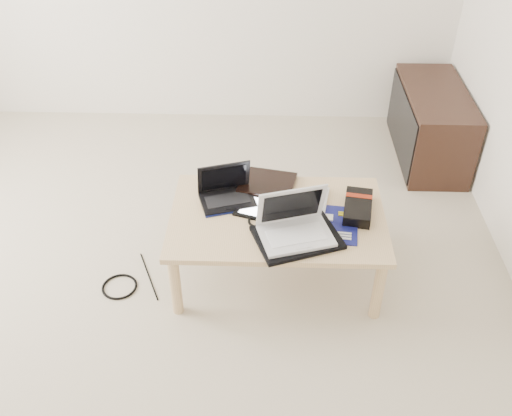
{
  "coord_description": "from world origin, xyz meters",
  "views": [
    {
      "loc": [
        0.67,
        -2.05,
        2.22
      ],
      "look_at": [
        0.6,
        0.22,
        0.44
      ],
      "focal_mm": 40.0,
      "sensor_mm": 36.0,
      "label": 1
    }
  ],
  "objects_px": {
    "coffee_table": "(277,223)",
    "white_laptop": "(294,225)",
    "gpu_box": "(358,207)",
    "media_cabinet": "(430,124)",
    "netbook": "(226,193)"
  },
  "relations": [
    {
      "from": "gpu_box",
      "to": "coffee_table",
      "type": "bearing_deg",
      "value": -174.09
    },
    {
      "from": "coffee_table",
      "to": "white_laptop",
      "type": "xyz_separation_m",
      "value": [
        0.08,
        -0.16,
        0.12
      ]
    },
    {
      "from": "netbook",
      "to": "media_cabinet",
      "type": "bearing_deg",
      "value": 39.76
    },
    {
      "from": "coffee_table",
      "to": "white_laptop",
      "type": "bearing_deg",
      "value": -63.66
    },
    {
      "from": "white_laptop",
      "to": "netbook",
      "type": "bearing_deg",
      "value": 140.55
    },
    {
      "from": "media_cabinet",
      "to": "gpu_box",
      "type": "bearing_deg",
      "value": -118.59
    },
    {
      "from": "coffee_table",
      "to": "netbook",
      "type": "bearing_deg",
      "value": 154.94
    },
    {
      "from": "media_cabinet",
      "to": "coffee_table",
      "type": "bearing_deg",
      "value": -130.69
    },
    {
      "from": "netbook",
      "to": "white_laptop",
      "type": "xyz_separation_m",
      "value": [
        0.35,
        -0.29,
        0.03
      ]
    },
    {
      "from": "media_cabinet",
      "to": "netbook",
      "type": "bearing_deg",
      "value": -140.24
    },
    {
      "from": "white_laptop",
      "to": "gpu_box",
      "type": "xyz_separation_m",
      "value": [
        0.33,
        0.2,
        -0.04
      ]
    },
    {
      "from": "coffee_table",
      "to": "white_laptop",
      "type": "relative_size",
      "value": 2.81
    },
    {
      "from": "coffee_table",
      "to": "white_laptop",
      "type": "height_order",
      "value": "white_laptop"
    },
    {
      "from": "coffee_table",
      "to": "gpu_box",
      "type": "xyz_separation_m",
      "value": [
        0.41,
        0.04,
        0.08
      ]
    },
    {
      "from": "coffee_table",
      "to": "white_laptop",
      "type": "distance_m",
      "value": 0.22
    }
  ]
}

